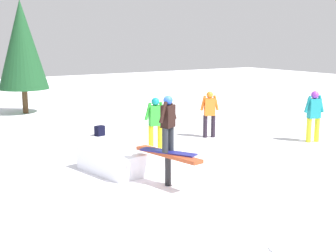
{
  "coord_description": "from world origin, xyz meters",
  "views": [
    {
      "loc": [
        8.42,
        -5.46,
        3.27
      ],
      "look_at": [
        0.0,
        0.0,
        1.36
      ],
      "focal_mm": 50.0,
      "sensor_mm": 36.0,
      "label": 1
    }
  ],
  "objects_px": {
    "main_rider_on_rail": "(168,125)",
    "pine_tree_far": "(22,45)",
    "bystander_orange": "(209,112)",
    "bystander_teal": "(314,114)",
    "backpack_on_snow": "(100,131)",
    "bystander_green": "(155,121)",
    "rail_feature": "(168,158)"
  },
  "relations": [
    {
      "from": "main_rider_on_rail",
      "to": "bystander_green",
      "type": "xyz_separation_m",
      "value": [
        -2.98,
        1.5,
        -0.5
      ]
    },
    {
      "from": "main_rider_on_rail",
      "to": "pine_tree_far",
      "type": "distance_m",
      "value": 11.95
    },
    {
      "from": "bystander_green",
      "to": "pine_tree_far",
      "type": "xyz_separation_m",
      "value": [
        -8.86,
        -1.21,
        2.06
      ]
    },
    {
      "from": "rail_feature",
      "to": "bystander_green",
      "type": "distance_m",
      "value": 3.34
    },
    {
      "from": "bystander_teal",
      "to": "pine_tree_far",
      "type": "height_order",
      "value": "pine_tree_far"
    },
    {
      "from": "rail_feature",
      "to": "bystander_orange",
      "type": "xyz_separation_m",
      "value": [
        -3.55,
        3.93,
        0.23
      ]
    },
    {
      "from": "bystander_orange",
      "to": "pine_tree_far",
      "type": "relative_size",
      "value": 0.32
    },
    {
      "from": "rail_feature",
      "to": "bystander_orange",
      "type": "relative_size",
      "value": 1.25
    },
    {
      "from": "pine_tree_far",
      "to": "main_rider_on_rail",
      "type": "bearing_deg",
      "value": -1.37
    },
    {
      "from": "pine_tree_far",
      "to": "bystander_green",
      "type": "bearing_deg",
      "value": 7.81
    },
    {
      "from": "bystander_green",
      "to": "bystander_orange",
      "type": "distance_m",
      "value": 2.5
    },
    {
      "from": "rail_feature",
      "to": "bystander_green",
      "type": "xyz_separation_m",
      "value": [
        -2.98,
        1.5,
        0.25
      ]
    },
    {
      "from": "bystander_orange",
      "to": "bystander_teal",
      "type": "bearing_deg",
      "value": 159.19
    },
    {
      "from": "bystander_orange",
      "to": "backpack_on_snow",
      "type": "xyz_separation_m",
      "value": [
        -2.2,
        -2.94,
        -0.69
      ]
    },
    {
      "from": "rail_feature",
      "to": "pine_tree_far",
      "type": "relative_size",
      "value": 0.4
    },
    {
      "from": "bystander_teal",
      "to": "pine_tree_far",
      "type": "xyz_separation_m",
      "value": [
        -10.62,
        -5.97,
        2.03
      ]
    },
    {
      "from": "rail_feature",
      "to": "pine_tree_far",
      "type": "distance_m",
      "value": 12.07
    },
    {
      "from": "main_rider_on_rail",
      "to": "bystander_orange",
      "type": "relative_size",
      "value": 0.86
    },
    {
      "from": "main_rider_on_rail",
      "to": "backpack_on_snow",
      "type": "xyz_separation_m",
      "value": [
        -5.75,
        0.99,
        -1.21
      ]
    },
    {
      "from": "rail_feature",
      "to": "backpack_on_snow",
      "type": "relative_size",
      "value": 5.62
    },
    {
      "from": "bystander_green",
      "to": "main_rider_on_rail",
      "type": "bearing_deg",
      "value": -104.24
    },
    {
      "from": "rail_feature",
      "to": "bystander_teal",
      "type": "bearing_deg",
      "value": 91.35
    },
    {
      "from": "backpack_on_snow",
      "to": "main_rider_on_rail",
      "type": "bearing_deg",
      "value": 64.57
    },
    {
      "from": "rail_feature",
      "to": "main_rider_on_rail",
      "type": "distance_m",
      "value": 0.75
    },
    {
      "from": "main_rider_on_rail",
      "to": "bystander_orange",
      "type": "bearing_deg",
      "value": 105.04
    },
    {
      "from": "main_rider_on_rail",
      "to": "pine_tree_far",
      "type": "relative_size",
      "value": 0.27
    },
    {
      "from": "rail_feature",
      "to": "backpack_on_snow",
      "type": "xyz_separation_m",
      "value": [
        -5.75,
        0.99,
        -0.46
      ]
    },
    {
      "from": "bystander_orange",
      "to": "pine_tree_far",
      "type": "height_order",
      "value": "pine_tree_far"
    },
    {
      "from": "backpack_on_snow",
      "to": "pine_tree_far",
      "type": "xyz_separation_m",
      "value": [
        -6.09,
        -0.71,
        2.77
      ]
    },
    {
      "from": "rail_feature",
      "to": "bystander_teal",
      "type": "height_order",
      "value": "bystander_teal"
    },
    {
      "from": "main_rider_on_rail",
      "to": "bystander_teal",
      "type": "relative_size",
      "value": 0.81
    },
    {
      "from": "bystander_green",
      "to": "backpack_on_snow",
      "type": "height_order",
      "value": "bystander_green"
    }
  ]
}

